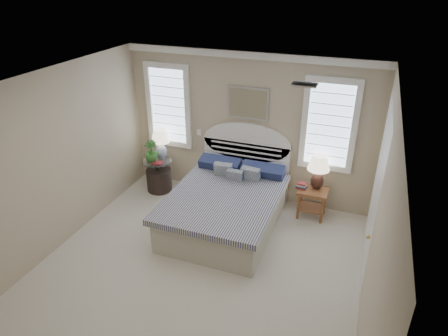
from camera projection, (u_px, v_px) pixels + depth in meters
floor at (192, 278)px, 5.63m from camera, size 4.50×5.00×0.01m
ceiling at (183, 90)px, 4.42m from camera, size 4.50×5.00×0.01m
wall_back at (248, 128)px, 7.11m from camera, size 4.50×0.02×2.70m
wall_left at (46, 167)px, 5.73m from camera, size 0.02×5.00×2.70m
wall_right at (377, 233)px, 4.32m from camera, size 0.02×5.00×2.70m
crown_molding at (249, 55)px, 6.50m from camera, size 4.50×0.08×0.12m
hvac_vent at (304, 84)px, 4.72m from camera, size 0.30×0.20×0.02m
switch_plate at (199, 132)px, 7.49m from camera, size 0.08×0.01×0.12m
window_left at (169, 106)px, 7.47m from camera, size 0.90×0.06×1.60m
window_right at (329, 125)px, 6.55m from camera, size 0.90×0.06×1.60m
painting at (248, 103)px, 6.87m from camera, size 0.74×0.04×0.58m
closet_door at (376, 192)px, 5.40m from camera, size 0.02×1.80×2.40m
bed at (228, 203)px, 6.68m from camera, size 1.72×2.28×1.47m
side_table_left at (158, 172)px, 7.69m from camera, size 0.56×0.56×0.63m
nightstand_right at (312, 197)px, 6.85m from camera, size 0.50×0.40×0.53m
floor_pot at (159, 180)px, 7.77m from camera, size 0.49×0.49×0.44m
lamp_left at (160, 141)px, 7.54m from camera, size 0.46×0.46×0.58m
lamp_right at (318, 168)px, 6.69m from camera, size 0.47×0.47×0.61m
potted_plant at (151, 151)px, 7.44m from camera, size 0.28×0.28×0.43m
books_left at (157, 163)px, 7.47m from camera, size 0.21×0.18×0.02m
books_right at (302, 186)px, 6.83m from camera, size 0.21×0.17×0.10m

